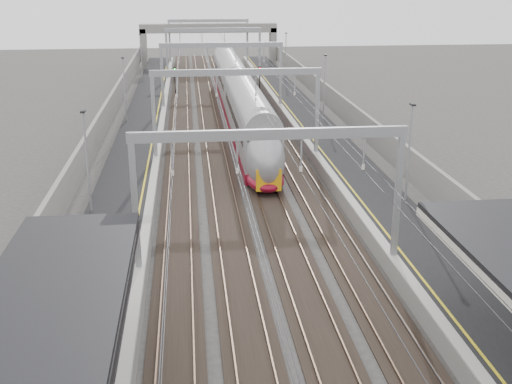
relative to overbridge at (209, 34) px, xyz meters
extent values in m
cube|color=black|center=(-8.00, -55.00, -4.81)|extent=(4.00, 120.00, 1.00)
cube|color=black|center=(8.00, -55.00, -4.81)|extent=(4.00, 120.00, 1.00)
cube|color=black|center=(-4.50, -55.00, -5.27)|extent=(2.40, 140.00, 0.08)
cube|color=brown|center=(-5.22, -55.00, -5.18)|extent=(0.07, 140.00, 0.14)
cube|color=brown|center=(-3.78, -55.00, -5.18)|extent=(0.07, 140.00, 0.14)
cube|color=black|center=(-1.50, -55.00, -5.27)|extent=(2.40, 140.00, 0.08)
cube|color=brown|center=(-2.22, -55.00, -5.18)|extent=(0.07, 140.00, 0.14)
cube|color=brown|center=(-0.78, -55.00, -5.18)|extent=(0.07, 140.00, 0.14)
cube|color=black|center=(1.50, -55.00, -5.27)|extent=(2.40, 140.00, 0.08)
cube|color=brown|center=(0.78, -55.00, -5.18)|extent=(0.07, 140.00, 0.14)
cube|color=brown|center=(2.22, -55.00, -5.18)|extent=(0.07, 140.00, 0.14)
cube|color=black|center=(4.50, -55.00, -5.27)|extent=(2.40, 140.00, 0.08)
cube|color=brown|center=(3.78, -55.00, -5.18)|extent=(0.07, 140.00, 0.14)
cube|color=brown|center=(5.22, -55.00, -5.18)|extent=(0.07, 140.00, 0.14)
cube|color=#909399|center=(-6.30, -78.00, -1.01)|extent=(0.28, 0.28, 6.60)
cube|color=#909399|center=(6.30, -78.00, -1.01)|extent=(0.28, 0.28, 6.60)
cube|color=#909399|center=(0.00, -78.00, 2.04)|extent=(13.00, 0.25, 0.50)
cube|color=#909399|center=(-6.30, -58.00, -1.01)|extent=(0.28, 0.28, 6.60)
cube|color=#909399|center=(6.30, -58.00, -1.01)|extent=(0.28, 0.28, 6.60)
cube|color=#909399|center=(0.00, -58.00, 2.04)|extent=(13.00, 0.25, 0.50)
cube|color=#909399|center=(-6.30, -38.00, -1.01)|extent=(0.28, 0.28, 6.60)
cube|color=#909399|center=(6.30, -38.00, -1.01)|extent=(0.28, 0.28, 6.60)
cube|color=#909399|center=(0.00, -38.00, 2.04)|extent=(13.00, 0.25, 0.50)
cube|color=#909399|center=(-6.30, -18.00, -1.01)|extent=(0.28, 0.28, 6.60)
cube|color=#909399|center=(6.30, -18.00, -1.01)|extent=(0.28, 0.28, 6.60)
cube|color=#909399|center=(0.00, -18.00, 2.04)|extent=(13.00, 0.25, 0.50)
cube|color=#909399|center=(-6.30, 0.00, -1.01)|extent=(0.28, 0.28, 6.60)
cube|color=#909399|center=(6.30, 0.00, -1.01)|extent=(0.28, 0.28, 6.60)
cube|color=#909399|center=(0.00, 0.00, 2.04)|extent=(13.00, 0.25, 0.50)
cylinder|color=#262628|center=(-4.50, -50.00, 0.19)|extent=(0.03, 140.00, 0.03)
cylinder|color=#262628|center=(-1.50, -50.00, 0.19)|extent=(0.03, 140.00, 0.03)
cylinder|color=#262628|center=(1.50, -50.00, 0.19)|extent=(0.03, 140.00, 0.03)
cylinder|color=#262628|center=(4.50, -50.00, 0.19)|extent=(0.03, 140.00, 0.03)
cylinder|color=black|center=(-9.70, -86.00, -2.31)|extent=(0.20, 0.20, 4.00)
cube|color=slate|center=(0.00, 0.00, 0.89)|extent=(22.00, 2.20, 1.40)
cube|color=slate|center=(-10.50, 0.00, -2.21)|extent=(1.00, 2.20, 6.20)
cube|color=slate|center=(10.50, 0.00, -2.21)|extent=(1.00, 2.20, 6.20)
cube|color=slate|center=(-11.20, -55.00, -3.71)|extent=(0.30, 120.00, 3.20)
cube|color=slate|center=(11.20, -55.00, -3.71)|extent=(0.30, 120.00, 3.20)
cube|color=maroon|center=(1.50, -52.15, -4.71)|extent=(2.72, 23.21, 0.81)
cube|color=gray|center=(1.50, -52.15, -2.79)|extent=(2.72, 23.21, 3.03)
cube|color=black|center=(1.50, -60.27, -5.03)|extent=(2.02, 2.42, 0.50)
cube|color=maroon|center=(1.50, -28.53, -4.71)|extent=(2.72, 23.21, 0.81)
cube|color=gray|center=(1.50, -28.53, -2.79)|extent=(2.72, 23.21, 3.03)
cube|color=black|center=(1.50, -36.65, -5.03)|extent=(2.02, 2.42, 0.50)
ellipsoid|color=gray|center=(1.50, -63.95, -3.09)|extent=(2.72, 5.25, 4.24)
cube|color=#E89E0C|center=(1.50, -66.12, -4.00)|extent=(1.72, 0.12, 1.51)
cube|color=black|center=(1.50, -65.67, -2.49)|extent=(1.61, 0.58, 0.95)
cylinder|color=black|center=(-5.20, -25.71, -3.81)|extent=(0.12, 0.12, 3.00)
cube|color=black|center=(-5.20, -25.71, -2.21)|extent=(0.32, 0.22, 0.75)
sphere|color=#0CE526|center=(-5.20, -25.84, -2.06)|extent=(0.16, 0.16, 0.16)
cylinder|color=black|center=(3.20, -28.96, -3.81)|extent=(0.12, 0.12, 3.00)
cube|color=black|center=(3.20, -28.96, -2.21)|extent=(0.32, 0.22, 0.75)
sphere|color=red|center=(3.20, -29.09, -2.06)|extent=(0.16, 0.16, 0.16)
cylinder|color=black|center=(5.40, -26.03, -3.81)|extent=(0.12, 0.12, 3.00)
cube|color=black|center=(5.40, -26.03, -2.21)|extent=(0.32, 0.22, 0.75)
sphere|color=red|center=(5.40, -26.16, -2.06)|extent=(0.16, 0.16, 0.16)
camera|label=1|loc=(-3.67, -106.50, 8.97)|focal=45.00mm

